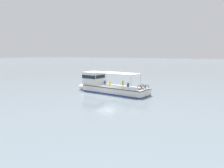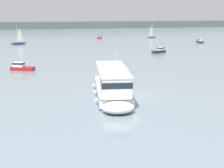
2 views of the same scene
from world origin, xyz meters
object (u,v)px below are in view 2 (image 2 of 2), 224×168
(motorboat_horizon_east, at_px, (159,50))
(motorboat_far_left, at_px, (100,37))
(motorboat_near_port, at_px, (200,41))
(ferry_main, at_px, (113,90))
(sailboat_horizon_west, at_px, (19,42))
(motorboat_mid_channel, at_px, (21,67))
(sailboat_off_bow, at_px, (152,36))

(motorboat_horizon_east, bearing_deg, motorboat_far_left, 93.61)
(motorboat_near_port, bearing_deg, ferry_main, -128.74)
(sailboat_horizon_west, bearing_deg, motorboat_mid_channel, -88.73)
(ferry_main, distance_m, motorboat_far_left, 82.60)
(sailboat_off_bow, bearing_deg, motorboat_horizon_east, -111.00)
(motorboat_far_left, relative_size, sailboat_off_bow, 0.71)
(ferry_main, relative_size, motorboat_near_port, 3.42)
(ferry_main, relative_size, motorboat_mid_channel, 3.42)
(sailboat_horizon_west, bearing_deg, motorboat_near_port, -10.83)
(sailboat_horizon_west, bearing_deg, motorboat_far_left, 29.59)
(motorboat_horizon_east, bearing_deg, motorboat_near_port, 41.08)
(ferry_main, distance_m, motorboat_near_port, 69.59)
(motorboat_horizon_east, relative_size, sailboat_horizon_west, 0.70)
(motorboat_horizon_east, relative_size, motorboat_near_port, 0.99)
(motorboat_horizon_east, bearing_deg, ferry_main, -121.24)
(ferry_main, xyz_separation_m, motorboat_mid_channel, (-9.18, 20.00, -0.47))
(motorboat_near_port, distance_m, sailboat_horizon_west, 54.69)
(motorboat_mid_channel, xyz_separation_m, sailboat_horizon_west, (-0.99, 44.55, -0.00))
(motorboat_mid_channel, distance_m, sailboat_horizon_west, 44.56)
(ferry_main, distance_m, sailboat_off_bow, 87.24)
(motorboat_mid_channel, relative_size, sailboat_off_bow, 0.71)
(motorboat_horizon_east, bearing_deg, motorboat_mid_channel, -154.17)
(motorboat_mid_channel, bearing_deg, motorboat_near_port, 33.02)
(motorboat_far_left, height_order, sailboat_horizon_west, sailboat_horizon_west)
(motorboat_far_left, bearing_deg, sailboat_off_bow, -5.80)
(motorboat_mid_channel, bearing_deg, sailboat_horizon_west, 91.27)
(motorboat_mid_channel, height_order, sailboat_off_bow, sailboat_off_bow)
(motorboat_mid_channel, distance_m, sailboat_off_bow, 75.14)
(motorboat_horizon_east, height_order, sailboat_off_bow, sailboat_off_bow)
(motorboat_mid_channel, height_order, motorboat_near_port, same)
(sailboat_off_bow, bearing_deg, sailboat_horizon_west, -163.71)
(motorboat_horizon_east, relative_size, motorboat_far_left, 0.99)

